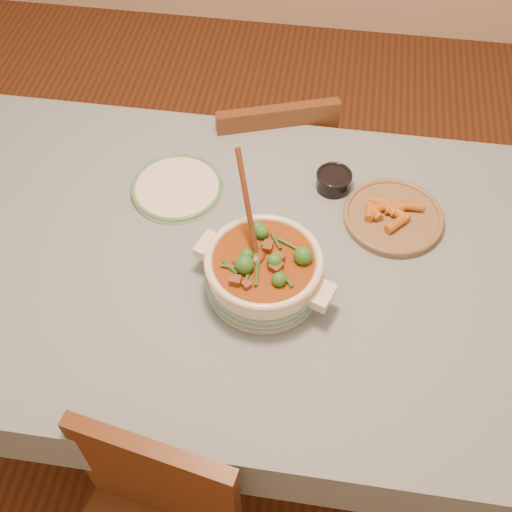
{
  "coord_description": "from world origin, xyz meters",
  "views": [
    {
      "loc": [
        0.29,
        -0.99,
        2.08
      ],
      "look_at": [
        0.15,
        -0.06,
        0.85
      ],
      "focal_mm": 45.0,
      "sensor_mm": 36.0,
      "label": 1
    }
  ],
  "objects": [
    {
      "name": "dining_table",
      "position": [
        0.0,
        0.0,
        0.66
      ],
      "size": [
        1.68,
        1.08,
        0.76
      ],
      "color": "brown",
      "rests_on": "floor"
    },
    {
      "name": "fried_plate",
      "position": [
        0.49,
        0.19,
        0.77
      ],
      "size": [
        0.28,
        0.28,
        0.05
      ],
      "rotation": [
        0.0,
        0.0,
        0.07
      ],
      "color": "olive",
      "rests_on": "dining_table"
    },
    {
      "name": "white_plate",
      "position": [
        -0.11,
        0.21,
        0.77
      ],
      "size": [
        0.32,
        0.32,
        0.02
      ],
      "rotation": [
        0.0,
        0.0,
        -0.28
      ],
      "color": "silver",
      "rests_on": "dining_table"
    },
    {
      "name": "condiment_bowl",
      "position": [
        0.32,
        0.29,
        0.79
      ],
      "size": [
        0.12,
        0.12,
        0.05
      ],
      "rotation": [
        0.0,
        0.0,
        0.28
      ],
      "color": "black",
      "rests_on": "dining_table"
    },
    {
      "name": "stew_casserole",
      "position": [
        0.17,
        -0.08,
        0.83
      ],
      "size": [
        0.36,
        0.36,
        0.34
      ],
      "rotation": [
        0.0,
        0.0,
        -0.35
      ],
      "color": "beige",
      "rests_on": "dining_table"
    },
    {
      "name": "chair_far",
      "position": [
        0.1,
        0.62,
        0.47
      ],
      "size": [
        0.49,
        0.49,
        0.82
      ],
      "rotation": [
        0.0,
        0.0,
        3.48
      ],
      "color": "#58311A",
      "rests_on": "floor"
    },
    {
      "name": "floor",
      "position": [
        0.0,
        0.0,
        0.0
      ],
      "size": [
        4.5,
        4.5,
        0.0
      ],
      "primitive_type": "plane",
      "color": "#472314",
      "rests_on": "ground"
    }
  ]
}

